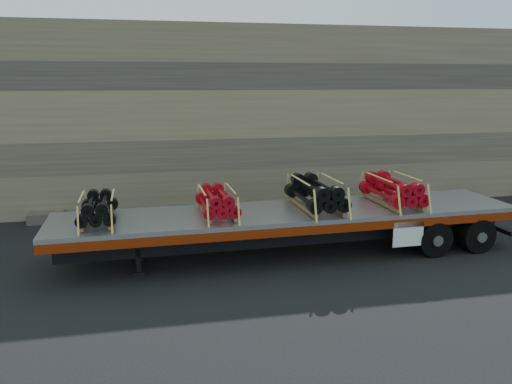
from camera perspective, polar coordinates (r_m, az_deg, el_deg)
ground at (r=15.05m, az=5.00°, el=-6.63°), size 120.00×120.00×0.00m
rock_wall at (r=20.57m, az=-0.03°, el=8.58°), size 44.00×3.00×7.00m
trailer at (r=14.50m, az=3.88°, el=-4.60°), size 13.36×2.97×1.33m
bundle_front at (r=13.65m, az=-17.62°, el=-1.90°), size 1.01×1.94×0.68m
bundle_midfront at (r=13.76m, az=-4.50°, el=-1.19°), size 1.04×1.98×0.69m
bundle_midrear at (r=14.46m, az=6.84°, el=-0.27°), size 1.25×2.39×0.83m
bundle_rear at (r=15.47m, az=15.34°, el=0.15°), size 1.20×2.30×0.80m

